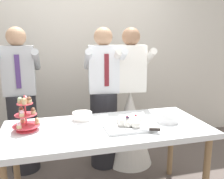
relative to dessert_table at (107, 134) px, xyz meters
The scene contains 9 objects.
rear_wall 1.66m from the dessert_table, 90.00° to the left, with size 5.20×0.10×2.90m, color beige.
dessert_table is the anchor object (origin of this frame).
cupcake_stand 0.71m from the dessert_table, behind, with size 0.23×0.23×0.31m.
main_cake_tray 0.22m from the dessert_table, 23.45° to the right, with size 0.43×0.36×0.12m.
plate_stack 0.59m from the dessert_table, ahead, with size 0.21×0.21×0.10m.
round_cake 0.31m from the dessert_table, 130.22° to the left, with size 0.24×0.24×0.08m.
person_groom 0.75m from the dessert_table, 79.00° to the left, with size 0.51×0.53×1.66m.
person_bride 0.85m from the dessert_table, 56.85° to the left, with size 0.56×0.56×1.66m.
person_guest 1.17m from the dessert_table, 132.39° to the left, with size 0.46×0.49×1.66m.
Camera 1 is at (-0.49, -1.98, 1.55)m, focal length 39.09 mm.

